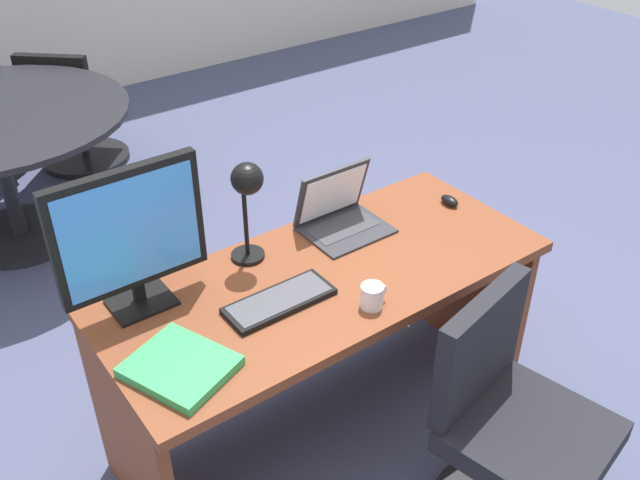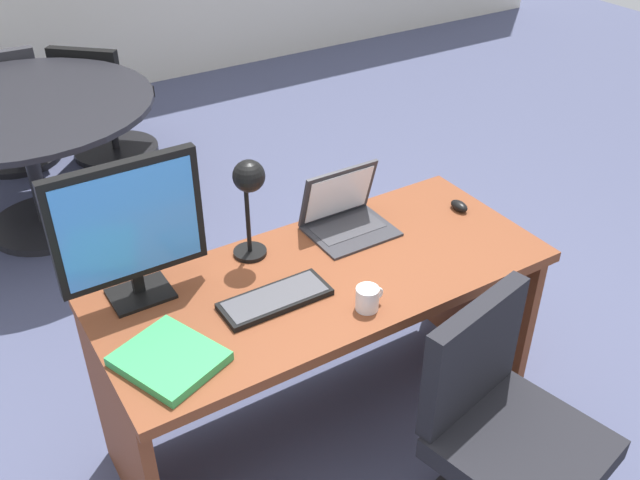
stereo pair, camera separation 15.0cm
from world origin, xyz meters
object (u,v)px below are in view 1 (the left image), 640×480
at_px(monitor, 130,234).
at_px(coffee_mug, 373,296).
at_px(desk, 318,314).
at_px(desk_lamp, 247,192).
at_px(keyboard, 279,301).
at_px(office_chair, 511,442).
at_px(book, 180,366).
at_px(meeting_chair_near, 75,120).
at_px(mouse, 450,201).
at_px(laptop, 338,209).

bearing_deg(monitor, coffee_mug, -36.99).
xyz_separation_m(desk, desk_lamp, (-0.17, 0.17, 0.49)).
bearing_deg(keyboard, office_chair, -55.32).
relative_size(desk, coffee_mug, 15.97).
bearing_deg(keyboard, book, -167.75).
bearing_deg(book, desk, 15.77).
bearing_deg(meeting_chair_near, mouse, -76.26).
xyz_separation_m(desk_lamp, office_chair, (0.40, -0.92, -0.65)).
height_order(mouse, office_chair, office_chair).
bearing_deg(laptop, meeting_chair_near, 94.44).
distance_m(laptop, book, 0.91).
distance_m(office_chair, meeting_chair_near, 3.43).
bearing_deg(desk, keyboard, -158.15).
distance_m(desk, office_chair, 0.79).
relative_size(desk, office_chair, 1.81).
bearing_deg(coffee_mug, office_chair, -65.04).
height_order(laptop, book, laptop).
bearing_deg(coffee_mug, laptop, 65.52).
relative_size(office_chair, meeting_chair_near, 1.10).
distance_m(desk, mouse, 0.71).
height_order(desk, mouse, mouse).
bearing_deg(keyboard, monitor, 144.05).
bearing_deg(office_chair, coffee_mug, 114.96).
distance_m(desk, laptop, 0.40).
relative_size(keyboard, mouse, 4.39).
bearing_deg(desk_lamp, book, -142.56).
height_order(keyboard, book, book).
height_order(laptop, coffee_mug, laptop).
height_order(desk_lamp, book, desk_lamp).
relative_size(monitor, keyboard, 1.34).
xyz_separation_m(keyboard, desk_lamp, (0.05, 0.26, 0.27)).
distance_m(desk, coffee_mug, 0.37).
xyz_separation_m(coffee_mug, office_chair, (0.22, -0.47, -0.41)).
xyz_separation_m(coffee_mug, meeting_chair_near, (0.01, 2.96, -0.46)).
xyz_separation_m(desk_lamp, book, (-0.46, -0.35, -0.27)).
xyz_separation_m(monitor, coffee_mug, (0.60, -0.45, -0.23)).
height_order(desk, laptop, laptop).
xyz_separation_m(monitor, book, (-0.04, -0.35, -0.26)).
bearing_deg(coffee_mug, desk, 93.15).
distance_m(desk, desk_lamp, 0.55).
distance_m(laptop, coffee_mug, 0.50).
height_order(desk, coffee_mug, coffee_mug).
bearing_deg(office_chair, keyboard, 124.68).
relative_size(monitor, office_chair, 0.56).
relative_size(coffee_mug, office_chair, 0.11).
xyz_separation_m(desk, coffee_mug, (0.02, -0.28, 0.25)).
distance_m(desk, book, 0.68).
bearing_deg(keyboard, laptop, 31.02).
distance_m(coffee_mug, office_chair, 0.66).
distance_m(monitor, meeting_chair_near, 2.67).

